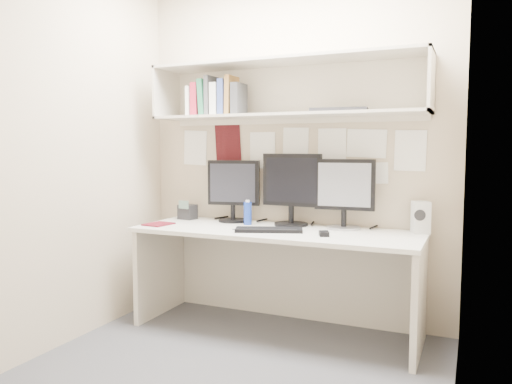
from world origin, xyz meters
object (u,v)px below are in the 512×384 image
at_px(keyboard, 269,230).
at_px(speaker, 421,217).
at_px(monitor_left, 233,188).
at_px(desk, 276,280).
at_px(desk_phone, 187,212).
at_px(maroon_notebook, 159,224).
at_px(monitor_right, 344,191).
at_px(monitor_center, 292,187).

bearing_deg(keyboard, speaker, -0.27).
bearing_deg(monitor_left, keyboard, -47.88).
height_order(desk, desk_phone, desk_phone).
relative_size(speaker, desk_phone, 1.38).
bearing_deg(maroon_notebook, keyboard, 10.95).
relative_size(monitor_left, maroon_notebook, 2.38).
height_order(keyboard, desk_phone, desk_phone).
bearing_deg(desk_phone, desk, -3.05).
bearing_deg(monitor_right, desk, -156.15).
height_order(monitor_left, keyboard, monitor_left).
height_order(maroon_notebook, desk_phone, desk_phone).
relative_size(monitor_center, maroon_notebook, 2.64).
bearing_deg(monitor_center, monitor_left, -177.28).
bearing_deg(speaker, desk_phone, 160.53).
bearing_deg(maroon_notebook, monitor_right, 23.47).
bearing_deg(keyboard, monitor_center, 61.43).
bearing_deg(monitor_center, speaker, 4.10).
bearing_deg(desk_phone, monitor_left, 14.48).
distance_m(desk, maroon_notebook, 0.96).
xyz_separation_m(monitor_right, maroon_notebook, (-1.30, -0.38, -0.26)).
bearing_deg(desk_phone, keyboard, -9.91).
bearing_deg(speaker, monitor_right, 161.11).
height_order(monitor_left, monitor_right, monitor_right).
bearing_deg(maroon_notebook, speaker, 19.69).
distance_m(monitor_center, maroon_notebook, 1.02).
height_order(monitor_left, monitor_center, monitor_center).
relative_size(monitor_left, desk_phone, 3.07).
height_order(desk, monitor_center, monitor_center).
distance_m(keyboard, speaker, 1.02).
relative_size(monitor_right, desk_phone, 3.18).
height_order(monitor_right, keyboard, monitor_right).
distance_m(monitor_right, desk_phone, 1.28).
xyz_separation_m(desk, maroon_notebook, (-0.87, -0.16, 0.37)).
height_order(monitor_center, desk_phone, monitor_center).
xyz_separation_m(desk, keyboard, (-0.01, -0.10, 0.37)).
bearing_deg(desk_phone, maroon_notebook, -87.24).
bearing_deg(monitor_right, desk_phone, 178.29).
relative_size(monitor_right, maroon_notebook, 2.46).
bearing_deg(monitor_right, keyboard, -147.03).
bearing_deg(monitor_left, speaker, -9.98).
height_order(monitor_left, speaker, monitor_left).
relative_size(keyboard, desk_phone, 2.96).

